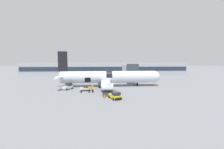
{
  "coord_description": "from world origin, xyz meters",
  "views": [
    {
      "loc": [
        -3.61,
        -41.11,
        7.68
      ],
      "look_at": [
        -0.1,
        -0.2,
        3.99
      ],
      "focal_mm": 22.0,
      "sensor_mm": 36.0,
      "label": 1
    }
  ],
  "objects_px": {
    "baggage_tug_mid": "(68,87)",
    "baggage_cart_loading": "(86,89)",
    "ground_crew_loader_a": "(93,89)",
    "suitcase_on_tarmac_upright": "(81,92)",
    "baggage_tug_lead": "(115,96)",
    "ground_crew_loader_b": "(89,89)",
    "ground_crew_driver": "(92,88)",
    "airplane": "(108,77)"
  },
  "relations": [
    {
      "from": "baggage_tug_lead",
      "to": "suitcase_on_tarmac_upright",
      "type": "xyz_separation_m",
      "value": [
        -7.94,
        6.33,
        -0.41
      ]
    },
    {
      "from": "airplane",
      "to": "baggage_tug_lead",
      "type": "relative_size",
      "value": 9.44
    },
    {
      "from": "baggage_tug_mid",
      "to": "ground_crew_loader_a",
      "type": "bearing_deg",
      "value": -34.02
    },
    {
      "from": "ground_crew_loader_a",
      "to": "ground_crew_loader_b",
      "type": "bearing_deg",
      "value": 171.49
    },
    {
      "from": "baggage_cart_loading",
      "to": "ground_crew_driver",
      "type": "relative_size",
      "value": 2.06
    },
    {
      "from": "baggage_cart_loading",
      "to": "ground_crew_loader_b",
      "type": "bearing_deg",
      "value": -63.89
    },
    {
      "from": "baggage_tug_mid",
      "to": "ground_crew_loader_a",
      "type": "distance_m",
      "value": 8.77
    },
    {
      "from": "ground_crew_loader_a",
      "to": "ground_crew_driver",
      "type": "distance_m",
      "value": 1.07
    },
    {
      "from": "ground_crew_loader_b",
      "to": "suitcase_on_tarmac_upright",
      "type": "bearing_deg",
      "value": -175.53
    },
    {
      "from": "suitcase_on_tarmac_upright",
      "to": "ground_crew_driver",
      "type": "bearing_deg",
      "value": 21.33
    },
    {
      "from": "baggage_tug_lead",
      "to": "baggage_tug_mid",
      "type": "distance_m",
      "value": 16.67
    },
    {
      "from": "baggage_cart_loading",
      "to": "baggage_tug_lead",
      "type": "bearing_deg",
      "value": -51.3
    },
    {
      "from": "ground_crew_loader_a",
      "to": "ground_crew_loader_b",
      "type": "distance_m",
      "value": 0.91
    },
    {
      "from": "airplane",
      "to": "ground_crew_driver",
      "type": "distance_m",
      "value": 9.02
    },
    {
      "from": "baggage_tug_lead",
      "to": "ground_crew_loader_a",
      "type": "distance_m",
      "value": 8.11
    },
    {
      "from": "baggage_tug_lead",
      "to": "ground_crew_loader_b",
      "type": "distance_m",
      "value": 8.79
    },
    {
      "from": "baggage_cart_loading",
      "to": "ground_crew_loader_b",
      "type": "relative_size",
      "value": 2.24
    },
    {
      "from": "baggage_cart_loading",
      "to": "ground_crew_loader_a",
      "type": "xyz_separation_m",
      "value": [
        2.05,
        -2.49,
        0.44
      ]
    },
    {
      "from": "baggage_cart_loading",
      "to": "ground_crew_loader_b",
      "type": "distance_m",
      "value": 2.66
    },
    {
      "from": "baggage_tug_mid",
      "to": "baggage_cart_loading",
      "type": "height_order",
      "value": "baggage_tug_mid"
    },
    {
      "from": "ground_crew_loader_b",
      "to": "ground_crew_driver",
      "type": "distance_m",
      "value": 1.19
    },
    {
      "from": "airplane",
      "to": "suitcase_on_tarmac_upright",
      "type": "distance_m",
      "value": 11.57
    },
    {
      "from": "ground_crew_loader_b",
      "to": "suitcase_on_tarmac_upright",
      "type": "xyz_separation_m",
      "value": [
        -2.01,
        -0.16,
        -0.62
      ]
    },
    {
      "from": "ground_crew_loader_a",
      "to": "suitcase_on_tarmac_upright",
      "type": "bearing_deg",
      "value": -179.54
    },
    {
      "from": "baggage_tug_lead",
      "to": "ground_crew_loader_a",
      "type": "bearing_deg",
      "value": 128.41
    },
    {
      "from": "ground_crew_loader_b",
      "to": "ground_crew_loader_a",
      "type": "bearing_deg",
      "value": -8.51
    },
    {
      "from": "baggage_cart_loading",
      "to": "ground_crew_loader_b",
      "type": "height_order",
      "value": "ground_crew_loader_b"
    },
    {
      "from": "baggage_tug_mid",
      "to": "suitcase_on_tarmac_upright",
      "type": "xyz_separation_m",
      "value": [
        4.36,
        -4.93,
        -0.49
      ]
    },
    {
      "from": "ground_crew_loader_a",
      "to": "suitcase_on_tarmac_upright",
      "type": "distance_m",
      "value": 2.98
    },
    {
      "from": "baggage_cart_loading",
      "to": "suitcase_on_tarmac_upright",
      "type": "xyz_separation_m",
      "value": [
        -0.85,
        -2.52,
        -0.22
      ]
    },
    {
      "from": "airplane",
      "to": "baggage_tug_mid",
      "type": "height_order",
      "value": "airplane"
    },
    {
      "from": "airplane",
      "to": "baggage_tug_lead",
      "type": "height_order",
      "value": "airplane"
    },
    {
      "from": "baggage_tug_lead",
      "to": "baggage_tug_mid",
      "type": "height_order",
      "value": "baggage_tug_mid"
    },
    {
      "from": "baggage_cart_loading",
      "to": "ground_crew_loader_a",
      "type": "relative_size",
      "value": 2.14
    },
    {
      "from": "baggage_cart_loading",
      "to": "suitcase_on_tarmac_upright",
      "type": "bearing_deg",
      "value": -108.71
    },
    {
      "from": "baggage_tug_lead",
      "to": "ground_crew_loader_b",
      "type": "bearing_deg",
      "value": 132.44
    },
    {
      "from": "airplane",
      "to": "suitcase_on_tarmac_upright",
      "type": "height_order",
      "value": "airplane"
    },
    {
      "from": "airplane",
      "to": "baggage_cart_loading",
      "type": "distance_m",
      "value": 9.16
    },
    {
      "from": "baggage_tug_mid",
      "to": "ground_crew_loader_b",
      "type": "bearing_deg",
      "value": -36.82
    },
    {
      "from": "airplane",
      "to": "baggage_tug_lead",
      "type": "bearing_deg",
      "value": -86.95
    },
    {
      "from": "baggage_tug_mid",
      "to": "ground_crew_loader_b",
      "type": "distance_m",
      "value": 7.96
    },
    {
      "from": "ground_crew_driver",
      "to": "suitcase_on_tarmac_upright",
      "type": "bearing_deg",
      "value": -158.67
    }
  ]
}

